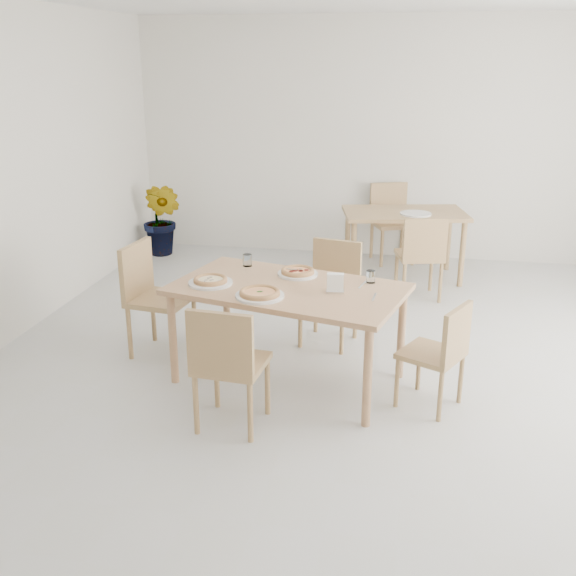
% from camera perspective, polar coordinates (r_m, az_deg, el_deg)
% --- Properties ---
extents(main_table, '(1.84, 1.32, 0.75)m').
position_cam_1_polar(main_table, '(4.93, 0.00, -0.67)').
color(main_table, tan).
rests_on(main_table, ground).
extents(chair_south, '(0.47, 0.47, 0.87)m').
position_cam_1_polar(chair_south, '(4.34, -5.18, -6.08)').
color(chair_south, tan).
rests_on(chair_south, ground).
extents(chair_north, '(0.51, 0.51, 0.87)m').
position_cam_1_polar(chair_north, '(5.73, 3.76, 0.30)').
color(chair_north, tan).
rests_on(chair_north, ground).
extents(chair_west, '(0.51, 0.51, 0.92)m').
position_cam_1_polar(chair_west, '(5.59, -11.54, -0.21)').
color(chair_west, tan).
rests_on(chair_west, ground).
extents(chair_east, '(0.51, 0.51, 0.77)m').
position_cam_1_polar(chair_east, '(4.73, 12.86, -5.07)').
color(chair_east, tan).
rests_on(chair_east, ground).
extents(plate_margherita, '(0.34, 0.34, 0.02)m').
position_cam_1_polar(plate_margherita, '(4.70, -2.41, -0.65)').
color(plate_margherita, white).
rests_on(plate_margherita, main_table).
extents(plate_mushroom, '(0.33, 0.33, 0.02)m').
position_cam_1_polar(plate_mushroom, '(4.99, -6.57, 0.44)').
color(plate_mushroom, white).
rests_on(plate_mushroom, main_table).
extents(plate_pepperoni, '(0.31, 0.31, 0.02)m').
position_cam_1_polar(plate_pepperoni, '(5.16, 0.83, 1.20)').
color(plate_pepperoni, white).
rests_on(plate_pepperoni, main_table).
extents(pizza_margherita, '(0.29, 0.29, 0.03)m').
position_cam_1_polar(pizza_margherita, '(4.69, -2.41, -0.40)').
color(pizza_margherita, tan).
rests_on(pizza_margherita, plate_margherita).
extents(pizza_mushroom, '(0.33, 0.33, 0.03)m').
position_cam_1_polar(pizza_mushroom, '(4.99, -6.58, 0.69)').
color(pizza_mushroom, tan).
rests_on(pizza_mushroom, plate_mushroom).
extents(pizza_pepperoni, '(0.26, 0.26, 0.03)m').
position_cam_1_polar(pizza_pepperoni, '(5.16, 0.83, 1.45)').
color(pizza_pepperoni, tan).
rests_on(pizza_pepperoni, plate_pepperoni).
extents(tumbler_a, '(0.07, 0.07, 0.09)m').
position_cam_1_polar(tumbler_a, '(5.02, 7.01, 0.96)').
color(tumbler_a, white).
rests_on(tumbler_a, main_table).
extents(tumbler_b, '(0.07, 0.07, 0.10)m').
position_cam_1_polar(tumbler_b, '(5.39, -3.47, 2.37)').
color(tumbler_b, white).
rests_on(tumbler_b, main_table).
extents(napkin_holder, '(0.13, 0.08, 0.14)m').
position_cam_1_polar(napkin_holder, '(4.77, 4.03, 0.37)').
color(napkin_holder, silver).
rests_on(napkin_holder, main_table).
extents(fork_a, '(0.03, 0.17, 0.01)m').
position_cam_1_polar(fork_a, '(4.72, 7.30, -0.77)').
color(fork_a, silver).
rests_on(fork_a, main_table).
extents(fork_b, '(0.06, 0.19, 0.01)m').
position_cam_1_polar(fork_b, '(4.97, 6.34, 0.28)').
color(fork_b, silver).
rests_on(fork_b, main_table).
extents(second_table, '(1.42, 0.99, 0.75)m').
position_cam_1_polar(second_table, '(7.44, 9.81, 5.65)').
color(second_table, tan).
rests_on(second_table, ground).
extents(chair_back_s, '(0.52, 0.52, 0.86)m').
position_cam_1_polar(chair_back_s, '(6.81, 11.24, 3.02)').
color(chair_back_s, tan).
rests_on(chair_back_s, ground).
extents(chair_back_n, '(0.59, 0.59, 0.91)m').
position_cam_1_polar(chair_back_n, '(8.15, 8.71, 6.01)').
color(chair_back_n, tan).
rests_on(chair_back_n, ground).
extents(plate_empty, '(0.33, 0.33, 0.02)m').
position_cam_1_polar(plate_empty, '(7.29, 10.76, 6.20)').
color(plate_empty, white).
rests_on(plate_empty, second_table).
extents(potted_plant, '(0.60, 0.55, 0.90)m').
position_cam_1_polar(potted_plant, '(8.40, -10.59, 5.72)').
color(potted_plant, '#206A21').
rests_on(potted_plant, ground).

